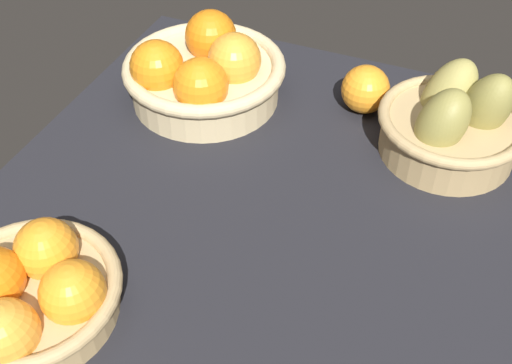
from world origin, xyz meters
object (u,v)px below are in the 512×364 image
(basket_near_right, at_px, (30,293))
(basket_far_left_pears, at_px, (453,124))
(basket_near_left, at_px, (204,72))
(loose_orange_front_gap, at_px, (365,89))

(basket_near_right, height_order, basket_far_left_pears, basket_far_left_pears)
(basket_near_left, height_order, basket_far_left_pears, basket_far_left_pears)
(basket_far_left_pears, relative_size, loose_orange_front_gap, 2.78)
(loose_orange_front_gap, bearing_deg, basket_far_left_pears, 69.87)
(basket_near_right, xyz_separation_m, basket_near_left, (-0.44, -0.00, 0.01))
(basket_near_right, height_order, basket_near_left, basket_near_left)
(basket_near_left, relative_size, basket_far_left_pears, 1.22)
(basket_far_left_pears, bearing_deg, basket_near_left, -86.80)
(basket_near_left, relative_size, loose_orange_front_gap, 3.39)
(basket_near_left, bearing_deg, basket_near_right, 0.39)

